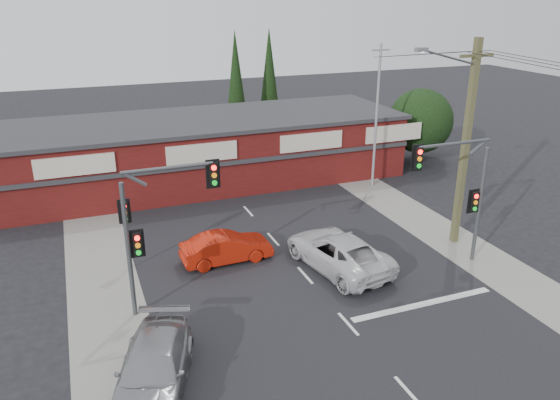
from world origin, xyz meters
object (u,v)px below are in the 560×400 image
object	(u,v)px
shop_building	(203,150)
utility_pole	(464,138)
red_sedan	(226,248)
white_suv	(338,251)
silver_suv	(153,369)

from	to	relation	value
shop_building	utility_pole	distance (m)	17.15
red_sedan	utility_pole	size ratio (longest dim) A/B	0.43
utility_pole	white_suv	bearing A→B (deg)	-176.95
white_suv	silver_suv	distance (m)	10.59
white_suv	silver_suv	size ratio (longest dim) A/B	1.10
red_sedan	white_suv	bearing A→B (deg)	-119.80
white_suv	red_sedan	bearing A→B (deg)	-37.94
white_suv	red_sedan	size ratio (longest dim) A/B	1.37
silver_suv	shop_building	xyz separation A→B (m)	(6.48, 19.63, 1.37)
red_sedan	utility_pole	xyz separation A→B (m)	(11.24, -2.09, 4.70)
silver_suv	red_sedan	bearing A→B (deg)	78.15
red_sedan	shop_building	distance (m)	12.14
silver_suv	utility_pole	size ratio (longest dim) A/B	0.53
silver_suv	red_sedan	size ratio (longest dim) A/B	1.24
silver_suv	red_sedan	world-z (taller)	silver_suv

